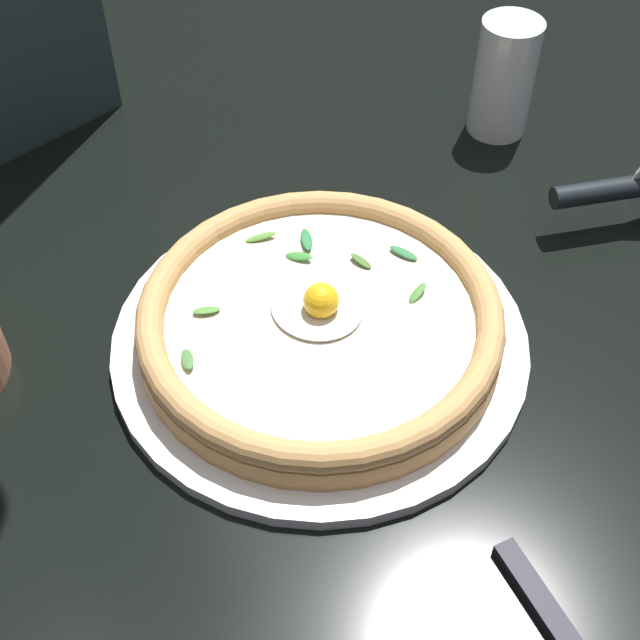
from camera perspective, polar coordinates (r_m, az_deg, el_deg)
The scene contains 5 objects.
ground_plane at distance 0.76m, azimuth 2.98°, elevation -1.79°, with size 2.40×2.40×0.03m, color black.
pizza_plate at distance 0.74m, azimuth 0.00°, elevation -1.36°, with size 0.36×0.36×0.01m, color white.
pizza at distance 0.72m, azimuth -0.00°, elevation 0.01°, with size 0.31×0.31×0.06m.
pizza_cutter at distance 0.88m, azimuth 19.61°, elevation 8.27°, with size 0.10×0.14×0.09m.
drinking_glass at distance 0.97m, azimuth 12.05°, elevation 15.00°, with size 0.06×0.06×0.13m.
Camera 1 is at (0.32, -0.38, 0.56)m, focal length 48.13 mm.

